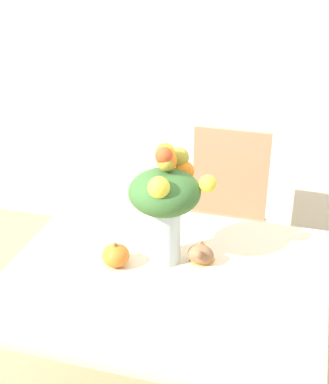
# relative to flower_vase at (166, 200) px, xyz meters

# --- Properties ---
(wall_back) EXTENTS (8.00, 0.06, 2.70)m
(wall_back) POSITION_rel_flower_vase_xyz_m (0.02, 1.37, 0.36)
(wall_back) COLOR silver
(wall_back) RESTS_ON ground_plane
(dining_table) EXTENTS (1.17, 0.96, 0.73)m
(dining_table) POSITION_rel_flower_vase_xyz_m (0.02, -0.10, -0.35)
(dining_table) COLOR beige
(dining_table) RESTS_ON ground_plane
(flower_vase) EXTENTS (0.31, 0.28, 0.46)m
(flower_vase) POSITION_rel_flower_vase_xyz_m (0.00, 0.00, 0.00)
(flower_vase) COLOR silver
(flower_vase) RESTS_ON dining_table
(pumpkin) EXTENTS (0.11, 0.11, 0.10)m
(pumpkin) POSITION_rel_flower_vase_xyz_m (-0.17, -0.09, -0.21)
(pumpkin) COLOR orange
(pumpkin) RESTS_ON dining_table
(turkey_figurine) EXTENTS (0.10, 0.13, 0.08)m
(turkey_figurine) POSITION_rel_flower_vase_xyz_m (0.13, 0.02, -0.21)
(turkey_figurine) COLOR #936642
(turkey_figurine) RESTS_ON dining_table
(dining_chair_near_window) EXTENTS (0.42, 0.42, 0.95)m
(dining_chair_near_window) POSITION_rel_flower_vase_xyz_m (0.10, 0.77, -0.50)
(dining_chair_near_window) COLOR #9E7A56
(dining_chair_near_window) RESTS_ON ground_plane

